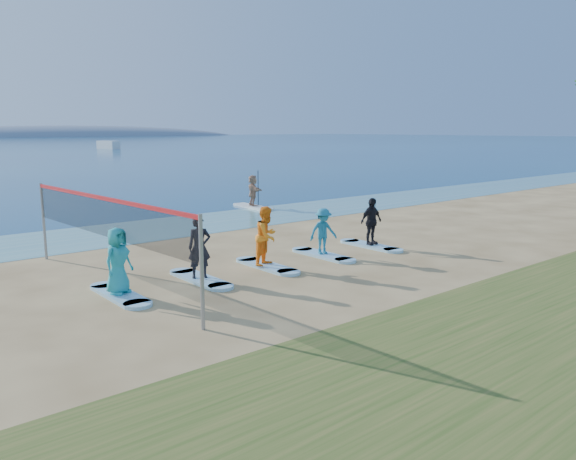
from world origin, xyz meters
TOP-DOWN VIEW (x-y plane):
  - ground at (0.00, 0.00)m, footprint 600.00×600.00m
  - shallow_water at (0.00, 10.50)m, footprint 600.00×600.00m
  - island_ridge at (95.00, 300.00)m, footprint 220.00×56.00m
  - volleyball_net at (-6.08, 3.16)m, footprint 0.59×9.08m
  - paddleboard at (6.04, 12.99)m, footprint 0.89×3.04m
  - paddleboarder at (6.04, 12.99)m, footprint 0.88×1.61m
  - boat_offshore_b at (35.08, 103.11)m, footprint 2.68×6.43m
  - surfboard_0 at (-6.21, 2.10)m, footprint 0.70×2.20m
  - student_0 at (-6.21, 2.10)m, footprint 0.98×0.83m
  - surfboard_1 at (-3.83, 2.10)m, footprint 0.70×2.20m
  - student_1 at (-3.83, 2.10)m, footprint 0.75×0.64m
  - surfboard_2 at (-1.45, 2.10)m, footprint 0.70×2.20m
  - student_2 at (-1.45, 2.10)m, footprint 1.08×0.97m
  - surfboard_3 at (0.92, 2.10)m, footprint 0.70×2.20m
  - student_3 at (0.92, 2.10)m, footprint 1.10×0.80m
  - surfboard_4 at (3.30, 2.10)m, footprint 0.70×2.20m
  - student_4 at (3.30, 2.10)m, footprint 1.00×0.43m

SIDE VIEW (x-z plane):
  - ground at x=0.00m, z-range 0.00..0.00m
  - island_ridge at x=95.00m, z-range -9.00..9.00m
  - boat_offshore_b at x=35.08m, z-range -0.84..0.84m
  - shallow_water at x=0.00m, z-range 0.01..0.01m
  - surfboard_0 at x=-6.21m, z-range 0.00..0.09m
  - surfboard_1 at x=-3.83m, z-range 0.00..0.09m
  - surfboard_2 at x=-1.45m, z-range 0.00..0.09m
  - surfboard_3 at x=0.92m, z-range 0.00..0.09m
  - surfboard_4 at x=3.30m, z-range 0.00..0.09m
  - paddleboard at x=6.04m, z-range 0.00..0.12m
  - student_3 at x=0.92m, z-range 0.09..1.63m
  - student_4 at x=3.30m, z-range 0.09..1.79m
  - student_0 at x=-6.21m, z-range 0.09..1.79m
  - paddleboarder at x=6.04m, z-range 0.12..1.78m
  - student_1 at x=-3.83m, z-range 0.09..1.83m
  - student_2 at x=-1.45m, z-range 0.09..1.90m
  - volleyball_net at x=-6.08m, z-range 0.65..3.15m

